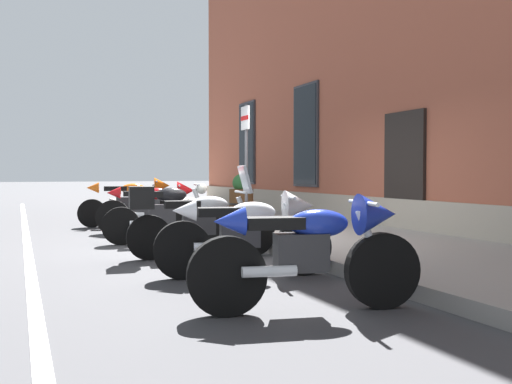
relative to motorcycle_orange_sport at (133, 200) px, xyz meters
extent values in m
plane|color=#38383A|center=(3.99, 1.02, -0.58)|extent=(140.00, 140.00, 0.00)
cube|color=gray|center=(3.99, 2.61, -0.50)|extent=(28.65, 3.19, 0.16)
cube|color=silver|center=(3.99, -2.18, -0.58)|extent=(28.65, 0.12, 0.01)
cube|color=gray|center=(3.99, 4.17, -0.23)|extent=(22.65, 0.10, 0.70)
cube|color=#2D2D33|center=(-3.56, 4.19, 1.52)|extent=(1.22, 0.06, 2.52)
cube|color=black|center=(-3.56, 4.16, 1.52)|extent=(1.10, 0.03, 2.40)
cube|color=#2D2D33|center=(0.21, 4.19, 1.52)|extent=(1.22, 0.06, 2.52)
cube|color=black|center=(0.21, 4.16, 1.52)|extent=(1.10, 0.03, 2.40)
cube|color=black|center=(3.99, 4.18, 0.57)|extent=(1.10, 0.08, 2.30)
cylinder|color=black|center=(0.11, 0.67, -0.28)|extent=(0.22, 0.62, 0.61)
cylinder|color=black|center=(-0.14, -0.85, -0.28)|extent=(0.22, 0.62, 0.61)
cylinder|color=silver|center=(0.09, 0.58, 0.01)|extent=(0.12, 0.34, 0.69)
cube|color=#28282B|center=(-0.02, -0.14, -0.10)|extent=(0.29, 0.47, 0.32)
ellipsoid|color=orange|center=(0.00, 0.01, 0.24)|extent=(0.34, 0.55, 0.24)
cube|color=black|center=(-0.06, -0.37, 0.25)|extent=(0.29, 0.51, 0.10)
cylinder|color=silver|center=(0.08, 0.50, 0.41)|extent=(0.62, 0.13, 0.04)
cylinder|color=silver|center=(0.05, -0.45, -0.23)|extent=(0.16, 0.46, 0.09)
cone|color=orange|center=(0.10, 0.62, 0.31)|extent=(0.41, 0.39, 0.36)
cone|color=orange|center=(-0.14, -0.83, 0.27)|extent=(0.28, 0.29, 0.24)
cylinder|color=black|center=(1.66, 0.77, -0.26)|extent=(0.27, 0.66, 0.65)
cylinder|color=black|center=(1.31, -0.64, -0.26)|extent=(0.27, 0.66, 0.65)
cylinder|color=silver|center=(1.63, 0.68, -0.01)|extent=(0.14, 0.31, 0.62)
cube|color=#28282B|center=(1.47, 0.02, -0.08)|extent=(0.32, 0.48, 0.32)
ellipsoid|color=red|center=(1.51, 0.17, 0.18)|extent=(0.38, 0.57, 0.24)
cube|color=black|center=(1.42, -0.20, 0.19)|extent=(0.33, 0.52, 0.10)
cylinder|color=silver|center=(1.61, 0.60, 0.35)|extent=(0.61, 0.18, 0.04)
cylinder|color=silver|center=(1.52, -0.30, -0.21)|extent=(0.20, 0.46, 0.09)
cone|color=red|center=(1.65, 0.73, 0.25)|extent=(0.43, 0.42, 0.36)
cone|color=red|center=(1.31, -0.62, 0.21)|extent=(0.30, 0.31, 0.24)
cylinder|color=black|center=(3.28, 0.63, -0.27)|extent=(0.22, 0.63, 0.62)
cylinder|color=black|center=(3.04, -0.77, -0.27)|extent=(0.22, 0.63, 0.62)
cylinder|color=silver|center=(3.27, 0.53, 0.00)|extent=(0.13, 0.33, 0.68)
cube|color=#28282B|center=(3.15, -0.12, -0.09)|extent=(0.29, 0.47, 0.32)
ellipsoid|color=black|center=(3.18, 0.03, 0.23)|extent=(0.35, 0.56, 0.24)
cube|color=black|center=(3.11, -0.35, 0.24)|extent=(0.30, 0.51, 0.10)
cylinder|color=silver|center=(3.25, 0.45, 0.40)|extent=(0.62, 0.14, 0.04)
cylinder|color=silver|center=(3.22, -0.44, -0.22)|extent=(0.17, 0.46, 0.09)
sphere|color=silver|center=(3.27, 0.53, 0.33)|extent=(0.18, 0.18, 0.18)
cylinder|color=black|center=(4.96, 0.76, -0.28)|extent=(0.20, 0.62, 0.61)
cylinder|color=black|center=(4.77, -0.69, -0.28)|extent=(0.20, 0.62, 0.61)
cylinder|color=silver|center=(4.95, 0.66, -0.04)|extent=(0.11, 0.31, 0.61)
cube|color=#28282B|center=(4.86, -0.01, -0.10)|extent=(0.28, 0.47, 0.32)
ellipsoid|color=#B7BABF|center=(4.88, 0.13, 0.15)|extent=(0.33, 0.55, 0.24)
cube|color=black|center=(4.83, -0.24, 0.16)|extent=(0.28, 0.51, 0.10)
cylinder|color=silver|center=(4.94, 0.58, 0.32)|extent=(0.62, 0.12, 0.04)
cylinder|color=silver|center=(4.94, -0.33, -0.23)|extent=(0.15, 0.46, 0.09)
cube|color=#B2BCC6|center=(4.95, 0.64, 0.50)|extent=(0.38, 0.19, 0.40)
cube|color=black|center=(4.75, -0.79, 0.26)|extent=(0.40, 0.37, 0.30)
cylinder|color=black|center=(6.57, 0.70, -0.26)|extent=(0.26, 0.66, 0.65)
cylinder|color=black|center=(6.26, -0.64, -0.26)|extent=(0.26, 0.66, 0.65)
cylinder|color=silver|center=(6.55, 0.60, -0.03)|extent=(0.13, 0.30, 0.59)
cube|color=#28282B|center=(6.40, -0.02, -0.08)|extent=(0.31, 0.48, 0.32)
ellipsoid|color=silver|center=(6.43, 0.13, 0.15)|extent=(0.37, 0.57, 0.24)
cube|color=black|center=(6.35, -0.24, 0.16)|extent=(0.32, 0.52, 0.10)
cylinder|color=silver|center=(6.53, 0.53, 0.32)|extent=(0.61, 0.18, 0.04)
cylinder|color=silver|center=(6.45, -0.34, -0.21)|extent=(0.19, 0.46, 0.09)
cone|color=silver|center=(6.56, 0.65, 0.22)|extent=(0.43, 0.41, 0.36)
cone|color=silver|center=(6.26, -0.62, 0.18)|extent=(0.29, 0.31, 0.24)
cylinder|color=black|center=(8.22, 0.59, -0.25)|extent=(0.26, 0.67, 0.66)
cylinder|color=black|center=(7.93, -0.74, -0.25)|extent=(0.26, 0.67, 0.66)
cylinder|color=silver|center=(8.20, 0.49, -0.02)|extent=(0.13, 0.31, 0.60)
cube|color=#28282B|center=(8.07, -0.13, -0.07)|extent=(0.31, 0.48, 0.32)
ellipsoid|color=#192D9E|center=(8.10, 0.02, 0.17)|extent=(0.36, 0.56, 0.24)
cube|color=black|center=(8.02, -0.35, 0.18)|extent=(0.32, 0.52, 0.10)
cylinder|color=silver|center=(8.18, 0.41, 0.34)|extent=(0.61, 0.17, 0.04)
cylinder|color=silver|center=(8.12, -0.45, -0.20)|extent=(0.18, 0.46, 0.09)
cone|color=#192D9E|center=(8.21, 0.54, 0.24)|extent=(0.42, 0.41, 0.36)
cone|color=#192D9E|center=(7.94, -0.72, 0.20)|extent=(0.29, 0.31, 0.24)
cylinder|color=#4C4C51|center=(2.48, 1.67, 0.73)|extent=(0.06, 0.06, 2.31)
cube|color=white|center=(2.48, 1.65, 1.63)|extent=(0.36, 0.03, 0.44)
cube|color=red|center=(2.48, 1.64, 1.63)|extent=(0.36, 0.01, 0.08)
cylinder|color=brown|center=(0.68, 2.29, -0.10)|extent=(0.54, 0.54, 0.65)
cylinder|color=black|center=(0.68, 2.29, -0.10)|extent=(0.57, 0.57, 0.04)
sphere|color=#28602D|center=(0.68, 2.29, 0.37)|extent=(0.40, 0.40, 0.40)
camera|label=1|loc=(12.14, -2.30, 0.59)|focal=38.62mm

